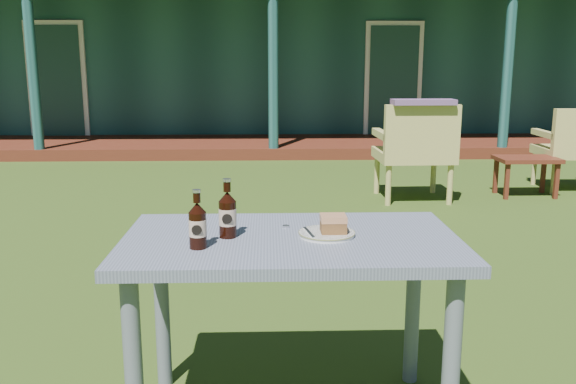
{
  "coord_description": "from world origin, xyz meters",
  "views": [
    {
      "loc": [
        -0.08,
        -3.7,
        1.33
      ],
      "look_at": [
        0.0,
        -1.3,
        0.82
      ],
      "focal_mm": 38.0,
      "sensor_mm": 36.0,
      "label": 1
    }
  ],
  "objects_px": {
    "plate": "(327,234)",
    "armchair_left": "(416,147)",
    "side_table": "(527,163)",
    "cola_bottle_far": "(198,225)",
    "armchair_right": "(576,145)",
    "cola_bottle_near": "(228,214)",
    "cake_slice": "(333,224)",
    "cafe_table": "(291,264)"
  },
  "relations": [
    {
      "from": "cafe_table",
      "to": "cola_bottle_far",
      "type": "bearing_deg",
      "value": -158.25
    },
    {
      "from": "cake_slice",
      "to": "side_table",
      "type": "relative_size",
      "value": 0.15
    },
    {
      "from": "plate",
      "to": "armchair_right",
      "type": "bearing_deg",
      "value": 53.86
    },
    {
      "from": "cafe_table",
      "to": "plate",
      "type": "bearing_deg",
      "value": 3.37
    },
    {
      "from": "plate",
      "to": "side_table",
      "type": "bearing_deg",
      "value": 58.28
    },
    {
      "from": "cake_slice",
      "to": "side_table",
      "type": "distance_m",
      "value": 4.58
    },
    {
      "from": "armchair_left",
      "to": "armchair_right",
      "type": "height_order",
      "value": "armchair_left"
    },
    {
      "from": "cola_bottle_far",
      "to": "armchair_left",
      "type": "xyz_separation_m",
      "value": [
        1.67,
        3.84,
        -0.26
      ]
    },
    {
      "from": "side_table",
      "to": "cola_bottle_far",
      "type": "bearing_deg",
      "value": -125.31
    },
    {
      "from": "cafe_table",
      "to": "cola_bottle_near",
      "type": "height_order",
      "value": "cola_bottle_near"
    },
    {
      "from": "armchair_right",
      "to": "cola_bottle_near",
      "type": "bearing_deg",
      "value": -129.18
    },
    {
      "from": "cake_slice",
      "to": "armchair_left",
      "type": "relative_size",
      "value": 0.1
    },
    {
      "from": "plate",
      "to": "side_table",
      "type": "height_order",
      "value": "plate"
    },
    {
      "from": "armchair_right",
      "to": "plate",
      "type": "bearing_deg",
      "value": -126.14
    },
    {
      "from": "cake_slice",
      "to": "cola_bottle_far",
      "type": "distance_m",
      "value": 0.49
    },
    {
      "from": "cola_bottle_near",
      "to": "armchair_left",
      "type": "height_order",
      "value": "armchair_left"
    },
    {
      "from": "cola_bottle_near",
      "to": "armchair_left",
      "type": "relative_size",
      "value": 0.22
    },
    {
      "from": "cola_bottle_near",
      "to": "armchair_right",
      "type": "xyz_separation_m",
      "value": [
        3.37,
        4.13,
        -0.31
      ]
    },
    {
      "from": "cafe_table",
      "to": "cola_bottle_far",
      "type": "xyz_separation_m",
      "value": [
        -0.32,
        -0.13,
        0.18
      ]
    },
    {
      "from": "cafe_table",
      "to": "cake_slice",
      "type": "distance_m",
      "value": 0.21
    },
    {
      "from": "cake_slice",
      "to": "side_table",
      "type": "xyz_separation_m",
      "value": [
        2.38,
        3.89,
        -0.42
      ]
    },
    {
      "from": "cake_slice",
      "to": "armchair_left",
      "type": "xyz_separation_m",
      "value": [
        1.2,
        3.71,
        -0.23
      ]
    },
    {
      "from": "cafe_table",
      "to": "cake_slice",
      "type": "height_order",
      "value": "cake_slice"
    },
    {
      "from": "armchair_left",
      "to": "plate",
      "type": "bearing_deg",
      "value": -108.25
    },
    {
      "from": "armchair_left",
      "to": "side_table",
      "type": "height_order",
      "value": "armchair_left"
    },
    {
      "from": "cola_bottle_near",
      "to": "side_table",
      "type": "height_order",
      "value": "cola_bottle_near"
    },
    {
      "from": "cake_slice",
      "to": "cola_bottle_near",
      "type": "distance_m",
      "value": 0.38
    },
    {
      "from": "cake_slice",
      "to": "armchair_right",
      "type": "relative_size",
      "value": 0.1
    },
    {
      "from": "cafe_table",
      "to": "side_table",
      "type": "xyz_separation_m",
      "value": [
        2.54,
        3.9,
        -0.28
      ]
    },
    {
      "from": "cafe_table",
      "to": "cola_bottle_near",
      "type": "distance_m",
      "value": 0.29
    },
    {
      "from": "cola_bottle_near",
      "to": "armchair_right",
      "type": "relative_size",
      "value": 0.24
    },
    {
      "from": "cola_bottle_far",
      "to": "side_table",
      "type": "distance_m",
      "value": 4.95
    },
    {
      "from": "cafe_table",
      "to": "cola_bottle_near",
      "type": "relative_size",
      "value": 5.66
    },
    {
      "from": "cola_bottle_near",
      "to": "side_table",
      "type": "bearing_deg",
      "value": 54.7
    },
    {
      "from": "cafe_table",
      "to": "side_table",
      "type": "bearing_deg",
      "value": 56.97
    },
    {
      "from": "cake_slice",
      "to": "cola_bottle_far",
      "type": "height_order",
      "value": "cola_bottle_far"
    },
    {
      "from": "cola_bottle_far",
      "to": "plate",
      "type": "bearing_deg",
      "value": 16.69
    },
    {
      "from": "cola_bottle_near",
      "to": "cola_bottle_far",
      "type": "xyz_separation_m",
      "value": [
        -0.09,
        -0.13,
        -0.0
      ]
    },
    {
      "from": "cake_slice",
      "to": "cola_bottle_far",
      "type": "relative_size",
      "value": 0.46
    },
    {
      "from": "plate",
      "to": "armchair_left",
      "type": "relative_size",
      "value": 0.21
    },
    {
      "from": "plate",
      "to": "armchair_left",
      "type": "height_order",
      "value": "armchair_left"
    },
    {
      "from": "plate",
      "to": "cake_slice",
      "type": "bearing_deg",
      "value": -0.37
    }
  ]
}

